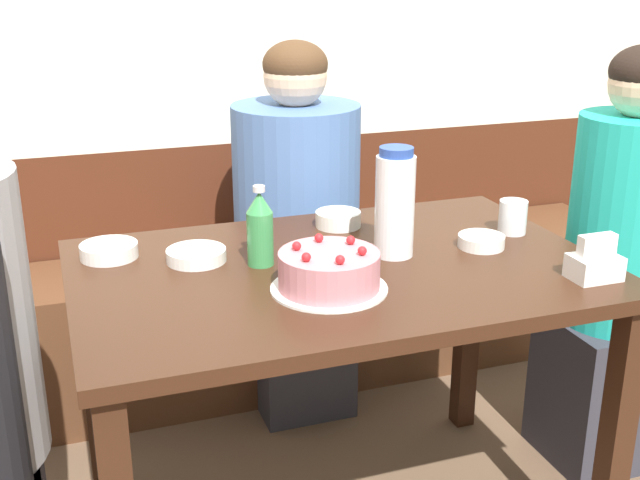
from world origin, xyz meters
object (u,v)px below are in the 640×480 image
(birthday_cake, at_px, (329,272))
(water_pitcher, at_px, (395,203))
(soju_bottle, at_px, (260,228))
(bowl_soup_white, at_px, (109,251))
(napkin_holder, at_px, (595,263))
(bowl_side_dish, at_px, (480,241))
(bowl_rice_small, at_px, (338,219))
(person_grey_tee, at_px, (619,278))
(glass_water_tall, at_px, (513,217))
(bowl_sauce_shallow, at_px, (196,255))
(person_pale_blue_shirt, at_px, (297,232))
(bench_seat, at_px, (254,321))

(birthday_cake, xyz_separation_m, water_pitcher, (0.22, 0.15, 0.09))
(soju_bottle, height_order, bowl_soup_white, soju_bottle)
(napkin_holder, bearing_deg, soju_bottle, 153.97)
(water_pitcher, xyz_separation_m, bowl_side_dish, (0.23, -0.02, -0.12))
(bowl_rice_small, distance_m, person_grey_tee, 0.83)
(bowl_soup_white, xyz_separation_m, bowl_side_dish, (0.89, -0.23, -0.00))
(glass_water_tall, bearing_deg, napkin_holder, -89.92)
(bowl_side_dish, distance_m, person_grey_tee, 0.54)
(napkin_holder, bearing_deg, bowl_sauce_shallow, 153.80)
(person_pale_blue_shirt, bearing_deg, bowl_sauce_shallow, -38.58)
(bowl_side_dish, bearing_deg, bench_seat, 114.79)
(bowl_soup_white, relative_size, person_pale_blue_shirt, 0.11)
(water_pitcher, relative_size, soju_bottle, 1.39)
(birthday_cake, distance_m, bowl_sauce_shallow, 0.36)
(napkin_holder, xyz_separation_m, bowl_side_dish, (-0.13, 0.27, -0.02))
(bowl_rice_small, relative_size, bowl_sauce_shallow, 0.86)
(bowl_soup_white, bearing_deg, person_pale_blue_shirt, 35.07)
(bowl_side_dish, bearing_deg, glass_water_tall, 26.48)
(bench_seat, bearing_deg, glass_water_tall, -55.92)
(water_pitcher, distance_m, person_grey_tee, 0.79)
(bench_seat, distance_m, bowl_rice_small, 0.78)
(bench_seat, relative_size, person_grey_tee, 2.24)
(bowl_sauce_shallow, bearing_deg, bowl_rice_small, 18.14)
(birthday_cake, distance_m, bowl_soup_white, 0.57)
(person_grey_tee, bearing_deg, birthday_cake, 11.72)
(bowl_sauce_shallow, relative_size, glass_water_tall, 1.62)
(person_grey_tee, bearing_deg, bowl_soup_white, -6.87)
(birthday_cake, distance_m, soju_bottle, 0.23)
(bowl_rice_small, xyz_separation_m, person_pale_blue_shirt, (0.01, 0.39, -0.16))
(water_pitcher, xyz_separation_m, person_grey_tee, (0.73, 0.04, -0.31))
(soju_bottle, relative_size, person_pale_blue_shirt, 0.16)
(birthday_cake, relative_size, napkin_holder, 2.34)
(birthday_cake, distance_m, bowl_rice_small, 0.44)
(bowl_rice_small, bearing_deg, bench_seat, 100.30)
(napkin_holder, bearing_deg, water_pitcher, 141.32)
(water_pitcher, bearing_deg, napkin_holder, -38.68)
(napkin_holder, height_order, bowl_soup_white, napkin_holder)
(glass_water_tall, distance_m, person_pale_blue_shirt, 0.74)
(person_grey_tee, bearing_deg, water_pitcher, 3.39)
(bowl_rice_small, distance_m, bowl_side_dish, 0.39)
(bowl_sauce_shallow, xyz_separation_m, glass_water_tall, (0.82, -0.07, 0.03))
(person_pale_blue_shirt, bearing_deg, water_pitcher, 3.93)
(birthday_cake, xyz_separation_m, bowl_soup_white, (-0.43, 0.36, -0.03))
(bowl_side_dish, xyz_separation_m, person_pale_blue_shirt, (-0.27, 0.66, -0.16))
(soju_bottle, bearing_deg, birthday_cake, -63.26)
(birthday_cake, height_order, soju_bottle, soju_bottle)
(bench_seat, distance_m, bowl_sauce_shallow, 0.92)
(bench_seat, xyz_separation_m, person_pale_blue_shirt, (0.11, -0.17, 0.37))
(bowl_soup_white, height_order, person_pale_blue_shirt, person_pale_blue_shirt)
(bench_seat, relative_size, bowl_sauce_shallow, 19.30)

